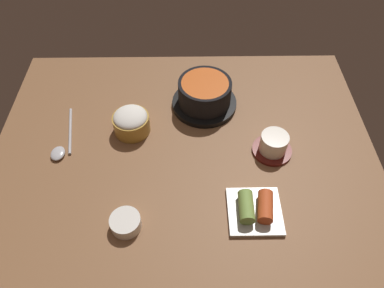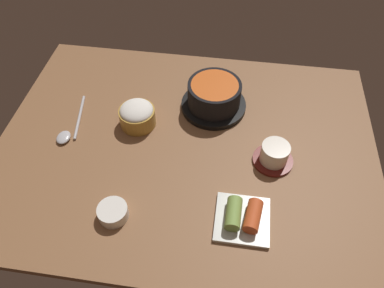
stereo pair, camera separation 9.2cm
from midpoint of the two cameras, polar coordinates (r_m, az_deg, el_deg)
The scene contains 7 objects.
dining_table at distance 96.32cm, azimuth -3.93°, elevation -0.77°, with size 100.00×76.00×2.00cm, color brown.
stone_pot at distance 102.66cm, azimuth -0.58°, elevation 7.66°, with size 18.55×18.55×8.52cm.
rice_bowl at distance 98.52cm, azimuth -12.24°, elevation 3.35°, with size 9.82×9.82×6.79cm.
tea_cup_with_saucer at distance 93.47cm, azimuth 10.00°, elevation -0.26°, with size 10.29×10.29×5.80cm.
kimchi_plate at distance 83.30cm, azimuth 6.81°, elevation -10.34°, with size 12.22×12.22×4.45cm.
side_bowl_near at distance 83.45cm, azimuth -13.64°, elevation -12.16°, with size 6.88×6.88×3.05cm.
spoon at distance 102.13cm, azimuth -22.27°, elevation -0.38°, with size 5.18×18.66×1.35cm.
Camera 1 is at (1.21, -60.40, 76.05)cm, focal length 33.81 mm.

